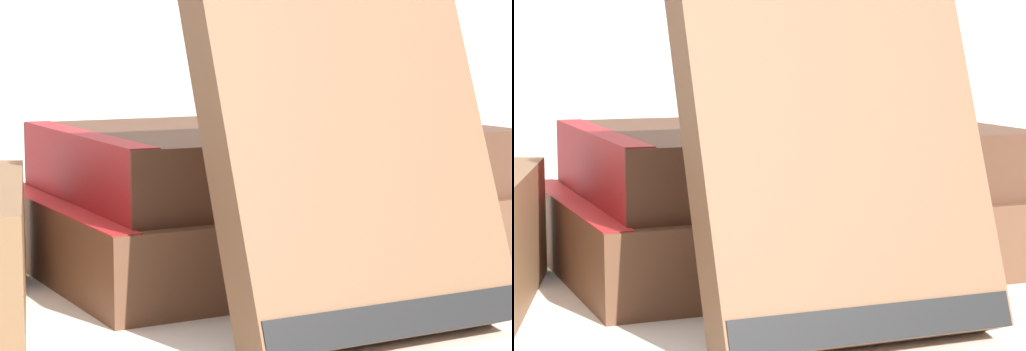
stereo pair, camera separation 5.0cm
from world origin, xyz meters
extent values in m
plane|color=white|center=(0.00, 0.00, 0.00)|extent=(3.00, 3.00, 0.00)
cube|color=brown|center=(0.02, 0.06, 0.02)|extent=(0.20, 0.16, 0.03)
cube|color=#B22323|center=(-0.08, 0.06, 0.02)|extent=(0.01, 0.15, 0.03)
cube|color=#4C2D1E|center=(0.02, 0.06, 0.05)|extent=(0.19, 0.15, 0.03)
cube|color=maroon|center=(-0.06, 0.06, 0.05)|extent=(0.02, 0.14, 0.03)
cube|color=brown|center=(-0.01, -0.06, 0.07)|extent=(0.10, 0.07, 0.14)
cube|color=black|center=(-0.01, -0.08, 0.01)|extent=(0.10, 0.02, 0.02)
cylinder|color=white|center=(0.06, 0.05, 0.07)|extent=(0.05, 0.05, 0.01)
torus|color=silver|center=(0.06, 0.05, 0.07)|extent=(0.05, 0.05, 0.01)
sphere|color=silver|center=(0.06, 0.07, 0.07)|extent=(0.01, 0.01, 0.01)
torus|color=#4C3828|center=(-0.02, 0.20, 0.00)|extent=(0.05, 0.05, 0.00)
cylinder|color=#4C3828|center=(-0.05, 0.20, 0.00)|extent=(0.02, 0.01, 0.00)
camera|label=1|loc=(-0.22, -0.36, 0.10)|focal=75.00mm
camera|label=2|loc=(-0.17, -0.39, 0.10)|focal=75.00mm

